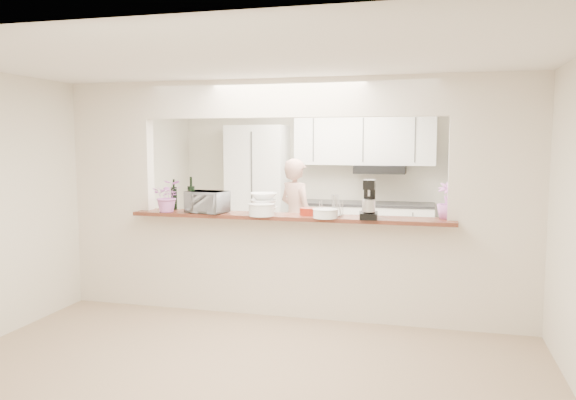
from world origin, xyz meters
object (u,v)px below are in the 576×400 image
(toaster_oven, at_px, (207,202))
(person, at_px, (296,218))
(refrigerator, at_px, (475,212))
(stand_mixer, at_px, (369,201))

(toaster_oven, relative_size, person, 0.26)
(refrigerator, xyz_separation_m, toaster_oven, (-2.94, -2.75, 0.36))
(toaster_oven, distance_m, person, 1.97)
(toaster_oven, height_order, person, person)
(person, bearing_deg, refrigerator, -123.90)
(stand_mixer, xyz_separation_m, person, (-1.20, 1.88, -0.46))
(toaster_oven, xyz_separation_m, person, (0.54, 1.85, -0.40))
(refrigerator, xyz_separation_m, stand_mixer, (-1.20, -2.79, 0.41))
(refrigerator, distance_m, stand_mixer, 3.06)
(refrigerator, relative_size, person, 1.05)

